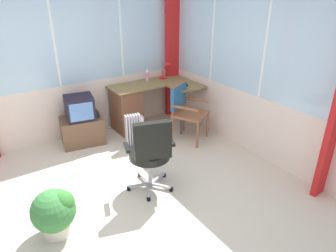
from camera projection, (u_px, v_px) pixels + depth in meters
ground at (124, 206)px, 3.53m from camera, size 5.35×5.14×0.06m
north_window_panel at (57, 61)px, 4.56m from camera, size 4.35×0.07×2.57m
east_window_panel at (264, 70)px, 4.09m from camera, size 0.07×4.14×2.57m
curtain_corner at (173, 51)px, 5.53m from camera, size 0.31×0.08×2.47m
desk at (131, 107)px, 5.19m from camera, size 1.43×0.98×0.78m
desk_lamp at (168, 67)px, 5.41m from camera, size 0.23×0.20×0.33m
tv_remote at (186, 85)px, 5.13m from camera, size 0.11×0.15×0.02m
spray_bottle at (147, 75)px, 5.34m from camera, size 0.06×0.06×0.22m
wooden_armchair at (184, 105)px, 4.84m from camera, size 0.65×0.65×0.91m
office_chair at (151, 150)px, 3.53m from camera, size 0.63×0.59×0.98m
tv_on_stand at (82, 123)px, 4.76m from camera, size 0.71×0.55×0.79m
space_heater at (135, 130)px, 4.69m from camera, size 0.32×0.22×0.54m
potted_plant at (55, 211)px, 2.97m from camera, size 0.44×0.44×0.52m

